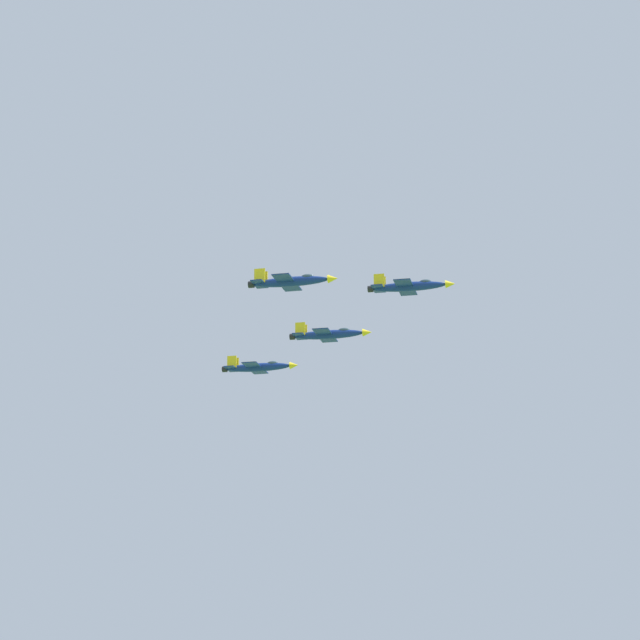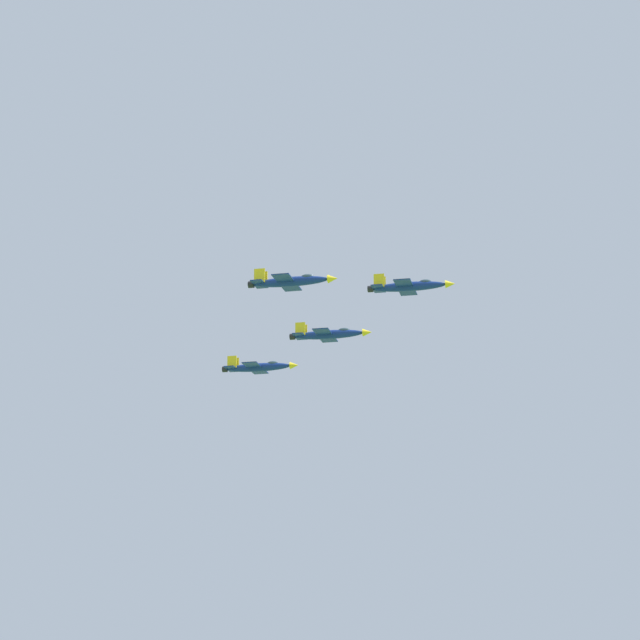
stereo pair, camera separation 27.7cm
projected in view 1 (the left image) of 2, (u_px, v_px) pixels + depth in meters
jet_lead at (409, 286)px, 253.03m from camera, size 16.51×10.49×3.51m
jet_left_wingman at (329, 334)px, 271.12m from camera, size 16.80×10.69×3.57m
jet_right_wingman at (291, 281)px, 240.99m from camera, size 16.39×10.47×3.49m
jet_left_outer at (258, 367)px, 289.80m from camera, size 16.83×10.73×3.58m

